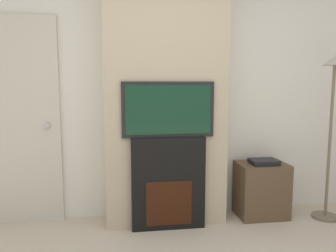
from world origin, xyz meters
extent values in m
cube|color=silver|center=(0.00, 2.03, 1.35)|extent=(6.00, 0.06, 2.70)
cube|color=#BCAD8E|center=(0.00, 1.81, 1.35)|extent=(1.20, 0.37, 2.70)
cube|color=black|center=(0.00, 1.63, 0.45)|extent=(0.71, 0.14, 0.91)
cube|color=#33160A|center=(0.00, 1.55, 0.27)|extent=(0.44, 0.01, 0.44)
cube|color=black|center=(0.00, 1.63, 1.17)|extent=(0.88, 0.06, 0.53)
cube|color=#143823|center=(0.00, 1.59, 1.17)|extent=(0.81, 0.01, 0.46)
cylinder|color=#726651|center=(1.69, 1.62, 0.01)|extent=(0.27, 0.27, 0.03)
cylinder|color=#726651|center=(1.69, 1.62, 0.81)|extent=(0.03, 0.03, 1.57)
cone|color=#B7B2A3|center=(1.69, 1.62, 1.65)|extent=(0.24, 0.24, 0.10)
cube|color=brown|center=(1.03, 1.77, 0.29)|extent=(0.51, 0.38, 0.58)
cube|color=black|center=(1.03, 1.73, 0.60)|extent=(0.28, 0.21, 0.05)
cube|color=beige|center=(-1.47, 1.98, 1.04)|extent=(0.83, 0.04, 2.08)
sphere|color=silver|center=(-1.18, 1.94, 1.00)|extent=(0.06, 0.06, 0.06)
camera|label=1|loc=(-0.44, -1.44, 1.41)|focal=35.00mm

